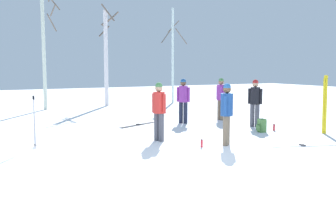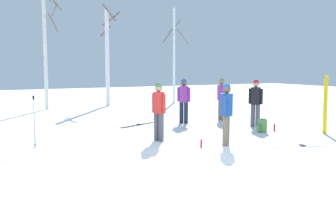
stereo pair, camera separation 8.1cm
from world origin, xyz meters
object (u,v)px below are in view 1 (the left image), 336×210
object	(u,v)px
person_0	(159,108)
water_bottle_1	(202,143)
ski_pair_lying_0	(138,125)
water_bottle_0	(274,127)
ski_pair_lying_1	(304,146)
birch_tree_5	(173,54)
birch_tree_3	(44,39)
person_4	(255,100)
backpack_1	(262,126)
ski_pair_planted_0	(325,105)
person_3	(221,96)
ski_poles_0	(34,120)
person_1	(183,98)
person_2	(227,110)
birch_tree_4	(106,55)

from	to	relation	value
person_0	water_bottle_1	world-z (taller)	person_0
ski_pair_lying_0	water_bottle_0	xyz separation A→B (m)	(3.67, -3.22, 0.10)
ski_pair_lying_1	birch_tree_5	xyz separation A→B (m)	(2.49, 12.46, 2.91)
birch_tree_3	birch_tree_5	xyz separation A→B (m)	(7.40, 0.21, -0.61)
person_0	person_4	size ratio (longest dim) A/B	1.00
person_0	water_bottle_0	distance (m)	4.32
person_4	backpack_1	size ratio (longest dim) A/B	3.90
person_4	water_bottle_1	size ratio (longest dim) A/B	7.64
ski_pair_planted_0	birch_tree_3	size ratio (longest dim) A/B	0.28
person_0	person_3	size ratio (longest dim) A/B	1.00
water_bottle_0	ski_pair_planted_0	bearing A→B (deg)	-46.94
person_0	ski_poles_0	world-z (taller)	person_0
birch_tree_3	ski_pair_lying_1	bearing A→B (deg)	-68.17
person_1	ski_pair_planted_0	distance (m)	5.01
person_0	backpack_1	xyz separation A→B (m)	(3.67, -0.24, -0.77)
birch_tree_3	person_1	bearing A→B (deg)	-60.98
person_2	birch_tree_5	distance (m)	12.32
ski_poles_0	birch_tree_5	bearing A→B (deg)	45.78
ski_pair_planted_0	water_bottle_0	size ratio (longest dim) A/B	7.87
person_3	ski_pair_planted_0	xyz separation A→B (m)	(1.19, -4.09, -0.04)
person_2	ski_poles_0	size ratio (longest dim) A/B	1.22
ski_poles_0	person_0	bearing A→B (deg)	-11.34
ski_pair_planted_0	ski_pair_lying_0	distance (m)	6.50
water_bottle_0	birch_tree_3	distance (m)	12.13
water_bottle_0	water_bottle_1	distance (m)	3.73
water_bottle_1	birch_tree_3	distance (m)	11.86
ski_poles_0	birch_tree_4	size ratio (longest dim) A/B	0.25
person_3	birch_tree_5	size ratio (longest dim) A/B	0.30
ski_pair_planted_0	birch_tree_5	size ratio (longest dim) A/B	0.34
person_3	birch_tree_4	bearing A→B (deg)	108.46
person_2	water_bottle_0	xyz separation A→B (m)	(2.81, 1.13, -0.87)
person_3	person_4	distance (m)	1.99
birch_tree_4	ski_pair_lying_1	bearing A→B (deg)	-82.72
ski_pair_lying_0	water_bottle_1	size ratio (longest dim) A/B	7.55
person_1	backpack_1	xyz separation A→B (m)	(1.37, -2.88, -0.77)
person_2	birch_tree_4	distance (m)	11.63
person_4	ski_pair_lying_1	xyz separation A→B (m)	(-0.96, -3.18, -0.97)
person_0	person_4	bearing A→B (deg)	9.89
birch_tree_5	water_bottle_1	bearing A→B (deg)	-114.14
person_3	water_bottle_1	size ratio (longest dim) A/B	7.64
person_1	person_3	bearing A→B (deg)	2.27
person_2	ski_pair_lying_1	size ratio (longest dim) A/B	0.95
ski_pair_lying_0	water_bottle_0	bearing A→B (deg)	-41.24
birch_tree_5	water_bottle_0	bearing A→B (deg)	-98.33
backpack_1	person_4	bearing A→B (deg)	61.79
birch_tree_4	water_bottle_1	bearing A→B (deg)	-94.90
person_4	water_bottle_1	distance (m)	4.18
person_3	backpack_1	size ratio (longest dim) A/B	3.90
ski_poles_0	birch_tree_5	xyz separation A→B (m)	(9.09, 9.34, 2.17)
ski_pair_planted_0	birch_tree_4	xyz separation A→B (m)	(-3.66, 11.49, 1.86)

